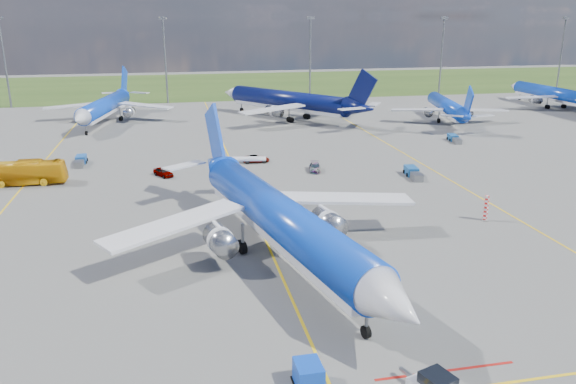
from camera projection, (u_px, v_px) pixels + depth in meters
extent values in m
plane|color=#565653|center=(278.00, 268.00, 52.86)|extent=(400.00, 400.00, 0.00)
cube|color=#2D4719|center=(197.00, 85.00, 193.03)|extent=(400.00, 80.00, 0.01)
cube|color=yellow|center=(240.00, 181.00, 80.89)|extent=(0.25, 160.00, 0.02)
cube|color=yellow|center=(34.00, 174.00, 84.45)|extent=(0.25, 120.00, 0.02)
cube|color=yellow|center=(407.00, 155.00, 96.02)|extent=(0.25, 120.00, 0.02)
cube|color=#A5140F|center=(445.00, 371.00, 37.58)|extent=(10.00, 0.25, 0.02)
cylinder|color=slate|center=(5.00, 64.00, 142.72)|extent=(0.50, 0.50, 22.00)
cylinder|color=slate|center=(165.00, 62.00, 150.43)|extent=(0.50, 0.50, 22.00)
cube|color=slate|center=(163.00, 18.00, 147.05)|extent=(2.20, 0.50, 0.80)
cylinder|color=slate|center=(310.00, 60.00, 158.14)|extent=(0.50, 0.50, 22.00)
cube|color=slate|center=(311.00, 18.00, 154.76)|extent=(2.20, 0.50, 0.80)
cylinder|color=slate|center=(441.00, 58.00, 165.85)|extent=(0.50, 0.50, 22.00)
cube|color=slate|center=(445.00, 18.00, 162.47)|extent=(2.20, 0.50, 0.80)
cylinder|color=slate|center=(561.00, 56.00, 173.56)|extent=(0.50, 0.50, 22.00)
cube|color=slate|center=(566.00, 18.00, 170.17)|extent=(2.20, 0.50, 0.80)
cylinder|color=red|center=(486.00, 208.00, 64.90)|extent=(0.50, 0.50, 3.00)
cube|color=black|center=(438.00, 382.00, 33.93)|extent=(2.15, 2.28, 0.93)
cube|color=slate|center=(413.00, 378.00, 35.93)|extent=(1.03, 2.43, 0.21)
cube|color=blue|center=(308.00, 375.00, 35.79)|extent=(1.70, 2.11, 1.67)
imported|color=orange|center=(20.00, 173.00, 78.74)|extent=(12.29, 3.16, 3.41)
imported|color=#999999|center=(163.00, 172.00, 83.15)|extent=(3.32, 4.09, 1.31)
imported|color=#999999|center=(256.00, 159.00, 91.10)|extent=(4.41, 2.11, 1.21)
imported|color=#999999|center=(315.00, 167.00, 85.98)|extent=(2.51, 4.37, 1.19)
cube|color=#174E8F|center=(411.00, 171.00, 83.89)|extent=(1.99, 3.16, 1.26)
cube|color=slate|center=(417.00, 177.00, 81.09)|extent=(1.67, 2.45, 1.03)
cube|color=#194D9A|center=(81.00, 159.00, 90.81)|extent=(1.60, 2.89, 1.21)
cube|color=slate|center=(79.00, 164.00, 88.19)|extent=(1.37, 2.22, 0.99)
cube|color=#174D8D|center=(453.00, 137.00, 107.20)|extent=(1.91, 2.93, 1.15)
cube|color=slate|center=(457.00, 141.00, 104.63)|extent=(1.59, 2.28, 0.94)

